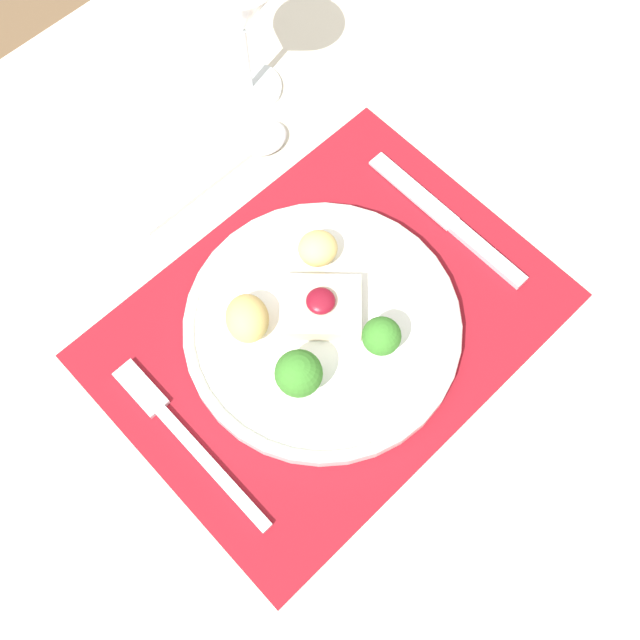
{
  "coord_description": "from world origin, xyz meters",
  "views": [
    {
      "loc": [
        -0.21,
        -0.2,
        1.49
      ],
      "look_at": [
        -0.01,
        0.0,
        0.79
      ],
      "focal_mm": 42.0,
      "sensor_mm": 36.0,
      "label": 1
    }
  ],
  "objects_px": {
    "fork": "(180,432)",
    "dinner_plate": "(318,323)",
    "knife": "(456,227)",
    "wine_glass_near": "(240,10)",
    "spoon": "(251,149)"
  },
  "relations": [
    {
      "from": "dinner_plate",
      "to": "fork",
      "type": "bearing_deg",
      "value": 175.63
    },
    {
      "from": "knife",
      "to": "fork",
      "type": "bearing_deg",
      "value": 175.11
    },
    {
      "from": "wine_glass_near",
      "to": "fork",
      "type": "bearing_deg",
      "value": -140.85
    },
    {
      "from": "knife",
      "to": "spoon",
      "type": "xyz_separation_m",
      "value": [
        -0.09,
        0.23,
        0.0
      ]
    },
    {
      "from": "spoon",
      "to": "wine_glass_near",
      "type": "distance_m",
      "value": 0.15
    },
    {
      "from": "spoon",
      "to": "fork",
      "type": "bearing_deg",
      "value": -144.75
    },
    {
      "from": "wine_glass_near",
      "to": "knife",
      "type": "bearing_deg",
      "value": -83.31
    },
    {
      "from": "dinner_plate",
      "to": "wine_glass_near",
      "type": "xyz_separation_m",
      "value": [
        0.15,
        0.28,
        0.11
      ]
    },
    {
      "from": "wine_glass_near",
      "to": "spoon",
      "type": "bearing_deg",
      "value": -130.91
    },
    {
      "from": "dinner_plate",
      "to": "fork",
      "type": "xyz_separation_m",
      "value": [
        -0.17,
        0.01,
        -0.01
      ]
    },
    {
      "from": "spoon",
      "to": "wine_glass_near",
      "type": "xyz_separation_m",
      "value": [
        0.06,
        0.07,
        0.12
      ]
    },
    {
      "from": "fork",
      "to": "wine_glass_near",
      "type": "bearing_deg",
      "value": 39.77
    },
    {
      "from": "fork",
      "to": "dinner_plate",
      "type": "bearing_deg",
      "value": -3.76
    },
    {
      "from": "spoon",
      "to": "wine_glass_near",
      "type": "relative_size",
      "value": 1.2
    },
    {
      "from": "dinner_plate",
      "to": "fork",
      "type": "height_order",
      "value": "dinner_plate"
    }
  ]
}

